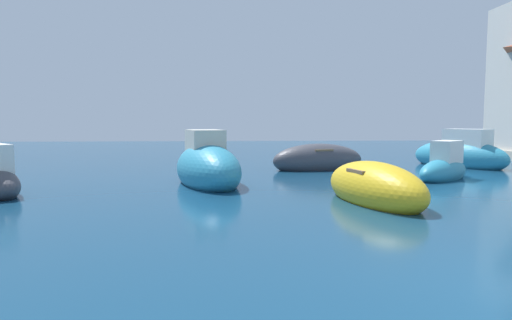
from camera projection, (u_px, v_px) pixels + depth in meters
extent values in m
ellipsoid|color=gold|center=(374.00, 188.00, 11.15)|extent=(2.34, 4.05, 1.32)
cube|color=brown|center=(375.00, 171.00, 11.11)|extent=(1.32, 1.02, 0.08)
ellipsoid|color=#3F3F47|center=(318.00, 160.00, 18.63)|extent=(4.23, 2.44, 1.39)
cube|color=brown|center=(318.00, 149.00, 18.59)|extent=(1.06, 1.39, 0.08)
ellipsoid|color=teal|center=(443.00, 172.00, 15.54)|extent=(2.98, 2.81, 0.93)
cube|color=white|center=(447.00, 152.00, 15.65)|extent=(1.39, 1.35, 0.80)
ellipsoid|color=teal|center=(208.00, 170.00, 14.41)|extent=(2.99, 4.75, 1.67)
cube|color=beige|center=(205.00, 142.00, 14.66)|extent=(1.44, 1.81, 0.78)
ellipsoid|color=teal|center=(459.00, 157.00, 19.88)|extent=(3.60, 4.78, 1.52)
cube|color=white|center=(467.00, 138.00, 19.50)|extent=(1.70, 2.09, 0.80)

